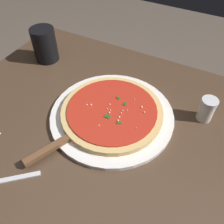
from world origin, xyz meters
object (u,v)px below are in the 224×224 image
at_px(pizza_server, 62,142).
at_px(parmesan_shaker, 207,109).
at_px(serving_plate, 112,115).
at_px(pizza, 112,111).
at_px(cup_tall_drink, 45,45).

relative_size(pizza_server, parmesan_shaker, 2.96).
xyz_separation_m(serving_plate, pizza, (-0.00, 0.00, 0.02)).
xyz_separation_m(pizza_server, cup_tall_drink, (0.28, -0.30, 0.04)).
xyz_separation_m(serving_plate, cup_tall_drink, (0.35, -0.15, 0.05)).
xyz_separation_m(pizza_server, parmesan_shaker, (-0.31, -0.28, 0.02)).
distance_m(serving_plate, cup_tall_drink, 0.39).
distance_m(serving_plate, parmesan_shaker, 0.27).
bearing_deg(serving_plate, parmesan_shaker, -153.53).
bearing_deg(pizza, pizza_server, 66.27).
bearing_deg(parmesan_shaker, serving_plate, 26.47).
distance_m(pizza, pizza_server, 0.17).
xyz_separation_m(pizza, parmesan_shaker, (-0.24, -0.12, 0.01)).
bearing_deg(cup_tall_drink, parmesan_shaker, 177.39).
height_order(serving_plate, cup_tall_drink, cup_tall_drink).
relative_size(pizza, pizza_server, 1.35).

